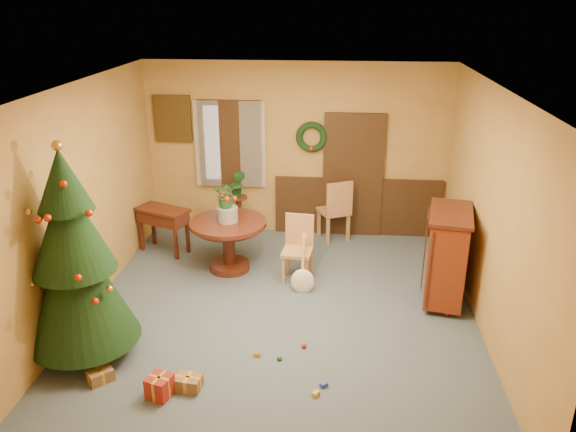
# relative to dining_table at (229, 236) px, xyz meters

# --- Properties ---
(room_envelope) EXTENTS (5.50, 5.50, 5.50)m
(room_envelope) POSITION_rel_dining_table_xyz_m (1.09, 1.51, 0.57)
(room_envelope) COLOR #374650
(room_envelope) RESTS_ON ground
(dining_table) EXTENTS (1.13, 1.13, 0.78)m
(dining_table) POSITION_rel_dining_table_xyz_m (0.00, 0.00, 0.00)
(dining_table) COLOR black
(dining_table) RESTS_ON floor
(urn) EXTENTS (0.30, 0.30, 0.22)m
(urn) POSITION_rel_dining_table_xyz_m (0.00, 0.00, 0.34)
(urn) COLOR slate
(urn) RESTS_ON dining_table
(centerpiece_plant) EXTENTS (0.36, 0.31, 0.40)m
(centerpiece_plant) POSITION_rel_dining_table_xyz_m (-0.00, 0.00, 0.65)
(centerpiece_plant) COLOR #1E4C23
(centerpiece_plant) RESTS_ON urn
(chair_near) EXTENTS (0.46, 0.46, 0.95)m
(chair_near) POSITION_rel_dining_table_xyz_m (1.05, -0.17, -0.03)
(chair_near) COLOR #A56842
(chair_near) RESTS_ON floor
(chair_far) EXTENTS (0.61, 0.61, 1.05)m
(chair_far) POSITION_rel_dining_table_xyz_m (1.57, 1.23, 0.02)
(chair_far) COLOR #A56842
(chair_far) RESTS_ON floor
(guitar) EXTENTS (0.47, 0.58, 0.76)m
(guitar) POSITION_rel_dining_table_xyz_m (1.14, -0.59, -0.16)
(guitar) COLOR #F3EDCA
(guitar) RESTS_ON floor
(plant_stand) EXTENTS (0.30, 0.30, 0.77)m
(plant_stand) POSITION_rel_dining_table_xyz_m (-0.03, 1.08, -0.06)
(plant_stand) COLOR black
(plant_stand) RESTS_ON floor
(stand_plant) EXTENTS (0.27, 0.23, 0.46)m
(stand_plant) POSITION_rel_dining_table_xyz_m (-0.03, 1.08, 0.46)
(stand_plant) COLOR #19471E
(stand_plant) RESTS_ON plant_stand
(christmas_tree) EXTENTS (1.22, 1.22, 2.52)m
(christmas_tree) POSITION_rel_dining_table_xyz_m (-1.23, -2.27, 0.65)
(christmas_tree) COLOR #382111
(christmas_tree) RESTS_ON floor
(writing_desk) EXTENTS (0.92, 0.70, 0.74)m
(writing_desk) POSITION_rel_dining_table_xyz_m (-1.15, 0.54, 0.01)
(writing_desk) COLOR black
(writing_desk) RESTS_ON floor
(sideboard) EXTENTS (0.71, 1.09, 1.29)m
(sideboard) POSITION_rel_dining_table_xyz_m (3.04, -0.67, 0.15)
(sideboard) COLOR #591C0A
(sideboard) RESTS_ON floor
(gift_a) EXTENTS (0.30, 0.23, 0.15)m
(gift_a) POSITION_rel_dining_table_xyz_m (0.07, -2.77, -0.47)
(gift_a) COLOR brown
(gift_a) RESTS_ON floor
(gift_b) EXTENTS (0.29, 0.29, 0.24)m
(gift_b) POSITION_rel_dining_table_xyz_m (-0.19, -2.91, -0.43)
(gift_b) COLOR maroon
(gift_b) RESTS_ON floor
(gift_c) EXTENTS (0.30, 0.30, 0.14)m
(gift_c) POSITION_rel_dining_table_xyz_m (-0.90, -2.73, -0.48)
(gift_c) COLOR brown
(gift_c) RESTS_ON floor
(toy_a) EXTENTS (0.09, 0.09, 0.05)m
(toy_a) POSITION_rel_dining_table_xyz_m (1.49, -2.62, -0.52)
(toy_a) COLOR #2A47B9
(toy_a) RESTS_ON floor
(toy_b) EXTENTS (0.06, 0.06, 0.06)m
(toy_b) POSITION_rel_dining_table_xyz_m (0.98, -2.19, -0.51)
(toy_b) COLOR #248531
(toy_b) RESTS_ON floor
(toy_c) EXTENTS (0.09, 0.09, 0.05)m
(toy_c) POSITION_rel_dining_table_xyz_m (1.41, -2.77, -0.52)
(toy_c) COLOR gold
(toy_c) RESTS_ON floor
(toy_d) EXTENTS (0.06, 0.06, 0.06)m
(toy_d) POSITION_rel_dining_table_xyz_m (1.24, -1.93, -0.51)
(toy_d) COLOR #B42A0C
(toy_d) RESTS_ON floor
(toy_e) EXTENTS (0.08, 0.05, 0.05)m
(toy_e) POSITION_rel_dining_table_xyz_m (0.72, -2.15, -0.52)
(toy_e) COLOR gold
(toy_e) RESTS_ON floor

